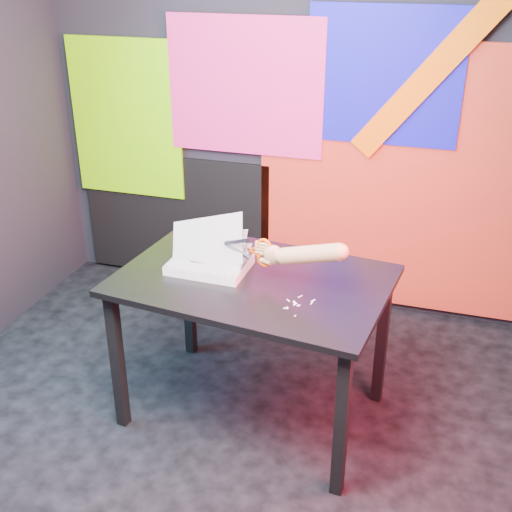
% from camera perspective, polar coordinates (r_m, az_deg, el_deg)
% --- Properties ---
extents(room, '(3.01, 3.01, 2.71)m').
position_cam_1_polar(room, '(2.48, -6.04, 8.24)').
color(room, black).
rests_on(room, ground).
extents(backdrop, '(2.88, 0.05, 2.08)m').
position_cam_1_polar(backdrop, '(3.91, 3.49, 8.88)').
color(backdrop, red).
rests_on(backdrop, ground).
extents(work_table, '(1.28, 0.93, 0.75)m').
position_cam_1_polar(work_table, '(2.93, -0.26, -3.49)').
color(work_table, black).
rests_on(work_table, ground).
extents(printout_stack, '(0.40, 0.27, 0.27)m').
position_cam_1_polar(printout_stack, '(2.96, -4.15, -0.66)').
color(printout_stack, silver).
rests_on(printout_stack, work_table).
extents(scissors, '(0.24, 0.06, 0.14)m').
position_cam_1_polar(scissors, '(2.81, 0.44, 0.36)').
color(scissors, '#8E94AC').
rests_on(scissors, printout_stack).
extents(hand_forearm, '(0.42, 0.13, 0.17)m').
position_cam_1_polar(hand_forearm, '(2.71, 4.31, 0.17)').
color(hand_forearm, tan).
rests_on(hand_forearm, work_table).
extents(paper_clippings, '(0.12, 0.18, 0.00)m').
position_cam_1_polar(paper_clippings, '(2.68, 3.67, -4.25)').
color(paper_clippings, white).
rests_on(paper_clippings, work_table).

